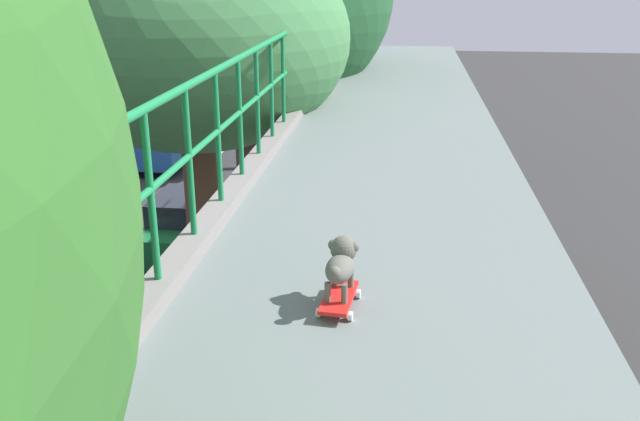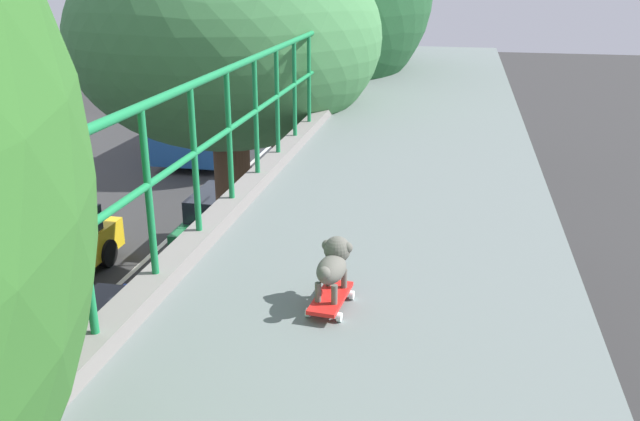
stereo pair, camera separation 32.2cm
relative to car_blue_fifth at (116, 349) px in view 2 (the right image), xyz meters
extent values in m
cylinder|color=#198045|center=(3.89, -6.65, 5.12)|extent=(0.04, 0.04, 1.02)
cylinder|color=#198045|center=(3.89, -5.93, 5.12)|extent=(0.04, 0.04, 1.02)
cylinder|color=#198045|center=(3.89, -5.20, 5.12)|extent=(0.04, 0.04, 1.02)
cylinder|color=#198045|center=(3.89, -4.48, 5.12)|extent=(0.04, 0.04, 1.02)
cylinder|color=#198045|center=(3.89, -3.76, 5.12)|extent=(0.04, 0.04, 1.02)
cylinder|color=#198045|center=(3.89, -3.03, 5.12)|extent=(0.04, 0.04, 1.02)
cylinder|color=#198045|center=(3.89, -2.31, 5.12)|extent=(0.04, 0.04, 1.02)
cylinder|color=#198045|center=(3.89, -1.59, 5.12)|extent=(0.04, 0.04, 1.02)
cylinder|color=#198045|center=(3.89, -0.86, 5.12)|extent=(0.04, 0.04, 1.02)
cylinder|color=#198045|center=(3.89, -0.14, 5.12)|extent=(0.04, 0.04, 1.02)
cylinder|color=#198045|center=(3.89, 0.58, 5.12)|extent=(0.04, 0.04, 1.02)
cylinder|color=#198045|center=(3.89, 1.31, 5.12)|extent=(0.04, 0.04, 1.02)
cylinder|color=#198045|center=(3.89, 2.03, 5.12)|extent=(0.04, 0.04, 1.02)
cylinder|color=#198045|center=(3.89, 2.75, 5.12)|extent=(0.04, 0.04, 1.02)
cylinder|color=#198045|center=(3.89, 3.48, 5.12)|extent=(0.04, 0.04, 1.02)
cylinder|color=#198045|center=(3.89, 4.20, 5.12)|extent=(0.04, 0.04, 1.02)
cylinder|color=#198045|center=(3.89, 4.92, 5.12)|extent=(0.04, 0.04, 1.02)
cylinder|color=#198045|center=(3.89, 5.65, 5.12)|extent=(0.04, 0.04, 1.02)
cylinder|color=#198045|center=(3.89, 6.37, 5.12)|extent=(0.04, 0.04, 1.02)
cube|color=#1F3E96|center=(0.00, 0.03, -0.16)|extent=(1.80, 4.17, 0.66)
cube|color=#1E232B|center=(0.00, -0.09, 0.45)|extent=(1.61, 2.19, 0.57)
cylinder|color=black|center=(0.86, 1.33, -0.36)|extent=(0.19, 0.60, 0.60)
cylinder|color=black|center=(-0.86, 1.33, -0.36)|extent=(0.19, 0.60, 0.60)
cylinder|color=black|center=(0.86, -1.26, -0.36)|extent=(0.19, 0.60, 0.60)
cylinder|color=black|center=(-0.86, -1.26, -0.36)|extent=(0.19, 0.60, 0.60)
cube|color=yellow|center=(-3.49, 3.28, -0.05)|extent=(1.79, 4.19, 0.73)
cube|color=#1E232B|center=(-3.49, 3.47, 0.63)|extent=(1.62, 2.19, 0.63)
cube|color=silver|center=(-3.49, 3.47, 1.02)|extent=(0.36, 0.16, 0.12)
cylinder|color=black|center=(-2.63, 2.05, -0.32)|extent=(0.23, 0.69, 0.69)
cylinder|color=black|center=(-2.63, 4.50, -0.32)|extent=(0.23, 0.69, 0.69)
cylinder|color=black|center=(-4.35, 4.50, -0.32)|extent=(0.23, 0.69, 0.69)
cube|color=#1C7038|center=(-0.09, 6.40, -0.08)|extent=(1.71, 3.96, 0.76)
cube|color=#1E232B|center=(-0.09, 6.20, 0.59)|extent=(1.57, 1.92, 0.58)
cylinder|color=black|center=(0.72, 7.72, -0.36)|extent=(0.19, 0.60, 0.60)
cylinder|color=black|center=(-0.91, 7.72, -0.36)|extent=(0.19, 0.60, 0.60)
cylinder|color=black|center=(0.72, 5.07, -0.36)|extent=(0.19, 0.60, 0.60)
cylinder|color=black|center=(-0.91, 5.07, -0.36)|extent=(0.19, 0.60, 0.60)
cube|color=#1F5096|center=(-3.77, 17.50, 1.04)|extent=(2.48, 10.90, 2.85)
cube|color=black|center=(-3.77, 17.50, 1.54)|extent=(2.50, 10.02, 0.70)
cylinder|color=black|center=(-2.58, 21.32, -0.18)|extent=(0.28, 0.96, 0.96)
cylinder|color=black|center=(-4.96, 21.32, -0.18)|extent=(0.28, 0.96, 0.96)
cylinder|color=black|center=(-2.58, 14.51, -0.18)|extent=(0.28, 0.96, 0.96)
cylinder|color=black|center=(-4.96, 14.51, -0.18)|extent=(0.28, 0.96, 0.96)
cylinder|color=brown|center=(2.29, 0.10, 1.75)|extent=(0.56, 0.56, 4.83)
ellipsoid|color=#427F48|center=(2.29, 0.10, 5.41)|extent=(4.50, 4.50, 3.20)
cylinder|color=#4B372A|center=(2.21, 3.72, 1.85)|extent=(0.59, 0.59, 5.02)
cylinder|color=brown|center=(2.39, 14.69, 2.63)|extent=(0.39, 0.39, 6.59)
cube|color=red|center=(4.98, -5.95, 4.56)|extent=(0.20, 0.44, 0.02)
cylinder|color=white|center=(5.08, -5.82, 4.52)|extent=(0.03, 0.06, 0.05)
cylinder|color=white|center=(4.90, -5.80, 4.52)|extent=(0.03, 0.06, 0.05)
cylinder|color=white|center=(5.06, -6.10, 4.52)|extent=(0.03, 0.06, 0.05)
cylinder|color=white|center=(4.88, -6.08, 4.52)|extent=(0.03, 0.06, 0.05)
cylinder|color=#5E5D54|center=(5.04, -5.83, 4.63)|extent=(0.04, 0.04, 0.12)
cylinder|color=#5E5D54|center=(4.94, -5.82, 4.63)|extent=(0.04, 0.04, 0.12)
cylinder|color=#5E5D54|center=(5.02, -6.04, 4.63)|extent=(0.04, 0.04, 0.12)
cylinder|color=#5E5D54|center=(4.92, -6.03, 4.63)|extent=(0.04, 0.04, 0.12)
ellipsoid|color=#5E5D54|center=(4.98, -5.93, 4.73)|extent=(0.19, 0.30, 0.14)
sphere|color=#5E5D54|center=(4.99, -5.81, 4.81)|extent=(0.16, 0.16, 0.16)
ellipsoid|color=#645554|center=(5.00, -5.74, 4.79)|extent=(0.06, 0.08, 0.05)
sphere|color=#5E5D54|center=(5.05, -5.81, 4.83)|extent=(0.07, 0.07, 0.07)
sphere|color=#5E5D54|center=(4.93, -5.80, 4.83)|extent=(0.07, 0.07, 0.07)
sphere|color=#5E5D54|center=(4.97, -6.08, 4.78)|extent=(0.07, 0.07, 0.07)
camera|label=1|loc=(5.30, -9.41, 6.36)|focal=37.62mm
camera|label=2|loc=(5.62, -9.36, 6.36)|focal=37.62mm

